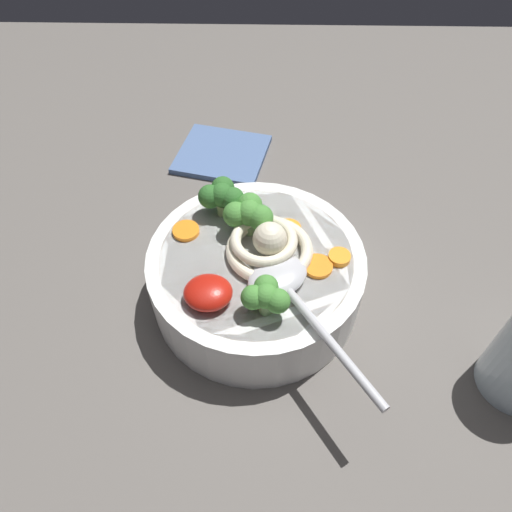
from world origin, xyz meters
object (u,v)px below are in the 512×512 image
Objects in this scene: soup_bowl at (256,276)px; noodle_pile at (268,245)px; soup_spoon at (286,288)px; folded_napkin at (222,154)px.

noodle_pile is (-1.17, -0.50, 4.43)cm from soup_bowl.
soup_bowl is 2.32× the size of noodle_pile.
soup_spoon is at bearing 123.10° from soup_bowl.
folded_napkin is at bearing 162.98° from soup_spoon.
noodle_pile is at bearing 165.99° from soup_spoon.
soup_bowl is at bearing 23.09° from noodle_pile.
folded_napkin is (6.49, -23.51, -7.49)cm from noodle_pile.
noodle_pile is 0.79× the size of folded_napkin.
noodle_pile reaches higher than soup_spoon.
noodle_pile is 25.51cm from folded_napkin.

